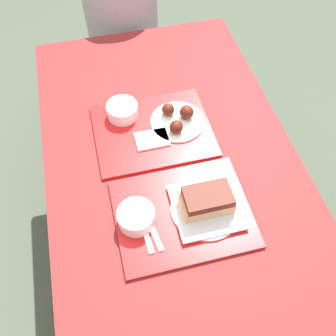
{
  "coord_description": "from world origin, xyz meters",
  "views": [
    {
      "loc": [
        -0.19,
        -0.67,
        1.79
      ],
      "look_at": [
        -0.03,
        0.01,
        0.79
      ],
      "focal_mm": 40.0,
      "sensor_mm": 36.0,
      "label": 1
    }
  ],
  "objects_px": {
    "tray_far": "(153,131)",
    "bowl_coleslaw_far": "(122,110)",
    "brisket_sandwich_plate": "(207,203)",
    "bowl_coleslaw_near": "(136,217)",
    "wings_plate_far": "(178,119)",
    "person_seated_across": "(121,7)",
    "tray_near": "(183,213)"
  },
  "relations": [
    {
      "from": "tray_far",
      "to": "brisket_sandwich_plate",
      "type": "bearing_deg",
      "value": -75.56
    },
    {
      "from": "tray_far",
      "to": "tray_near",
      "type": "bearing_deg",
      "value": -87.16
    },
    {
      "from": "wings_plate_far",
      "to": "person_seated_across",
      "type": "xyz_separation_m",
      "value": [
        -0.07,
        0.81,
        -0.04
      ]
    },
    {
      "from": "tray_far",
      "to": "wings_plate_far",
      "type": "distance_m",
      "value": 0.1
    },
    {
      "from": "bowl_coleslaw_near",
      "to": "tray_far",
      "type": "bearing_deg",
      "value": 69.86
    },
    {
      "from": "brisket_sandwich_plate",
      "to": "bowl_coleslaw_far",
      "type": "height_order",
      "value": "brisket_sandwich_plate"
    },
    {
      "from": "wings_plate_far",
      "to": "brisket_sandwich_plate",
      "type": "bearing_deg",
      "value": -90.76
    },
    {
      "from": "tray_far",
      "to": "wings_plate_far",
      "type": "relative_size",
      "value": 2.12
    },
    {
      "from": "tray_near",
      "to": "bowl_coleslaw_near",
      "type": "bearing_deg",
      "value": 177.82
    },
    {
      "from": "bowl_coleslaw_far",
      "to": "tray_far",
      "type": "bearing_deg",
      "value": -46.04
    },
    {
      "from": "tray_far",
      "to": "brisket_sandwich_plate",
      "type": "height_order",
      "value": "brisket_sandwich_plate"
    },
    {
      "from": "wings_plate_far",
      "to": "person_seated_across",
      "type": "height_order",
      "value": "person_seated_across"
    },
    {
      "from": "bowl_coleslaw_near",
      "to": "brisket_sandwich_plate",
      "type": "distance_m",
      "value": 0.22
    },
    {
      "from": "person_seated_across",
      "to": "brisket_sandwich_plate",
      "type": "bearing_deg",
      "value": -86.67
    },
    {
      "from": "brisket_sandwich_plate",
      "to": "tray_far",
      "type": "bearing_deg",
      "value": 104.44
    },
    {
      "from": "bowl_coleslaw_near",
      "to": "brisket_sandwich_plate",
      "type": "xyz_separation_m",
      "value": [
        0.22,
        -0.01,
        0.0
      ]
    },
    {
      "from": "tray_far",
      "to": "bowl_coleslaw_far",
      "type": "xyz_separation_m",
      "value": [
        -0.09,
        0.1,
        0.04
      ]
    },
    {
      "from": "bowl_coleslaw_far",
      "to": "wings_plate_far",
      "type": "relative_size",
      "value": 0.58
    },
    {
      "from": "tray_near",
      "to": "brisket_sandwich_plate",
      "type": "relative_size",
      "value": 1.88
    },
    {
      "from": "tray_near",
      "to": "bowl_coleslaw_near",
      "type": "relative_size",
      "value": 3.67
    },
    {
      "from": "bowl_coleslaw_near",
      "to": "person_seated_across",
      "type": "distance_m",
      "value": 1.18
    },
    {
      "from": "brisket_sandwich_plate",
      "to": "wings_plate_far",
      "type": "bearing_deg",
      "value": 89.24
    },
    {
      "from": "tray_near",
      "to": "bowl_coleslaw_far",
      "type": "height_order",
      "value": "bowl_coleslaw_far"
    },
    {
      "from": "tray_near",
      "to": "brisket_sandwich_plate",
      "type": "xyz_separation_m",
      "value": [
        0.07,
        -0.0,
        0.04
      ]
    },
    {
      "from": "bowl_coleslaw_far",
      "to": "person_seated_across",
      "type": "height_order",
      "value": "person_seated_across"
    },
    {
      "from": "tray_far",
      "to": "bowl_coleslaw_far",
      "type": "relative_size",
      "value": 3.67
    },
    {
      "from": "person_seated_across",
      "to": "bowl_coleslaw_far",
      "type": "bearing_deg",
      "value": -98.9
    },
    {
      "from": "bowl_coleslaw_near",
      "to": "wings_plate_far",
      "type": "xyz_separation_m",
      "value": [
        0.22,
        0.36,
        -0.01
      ]
    },
    {
      "from": "tray_near",
      "to": "brisket_sandwich_plate",
      "type": "bearing_deg",
      "value": -3.51
    },
    {
      "from": "brisket_sandwich_plate",
      "to": "bowl_coleslaw_near",
      "type": "bearing_deg",
      "value": 177.37
    },
    {
      "from": "person_seated_across",
      "to": "wings_plate_far",
      "type": "bearing_deg",
      "value": -84.83
    },
    {
      "from": "bowl_coleslaw_near",
      "to": "person_seated_across",
      "type": "bearing_deg",
      "value": 82.74
    }
  ]
}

